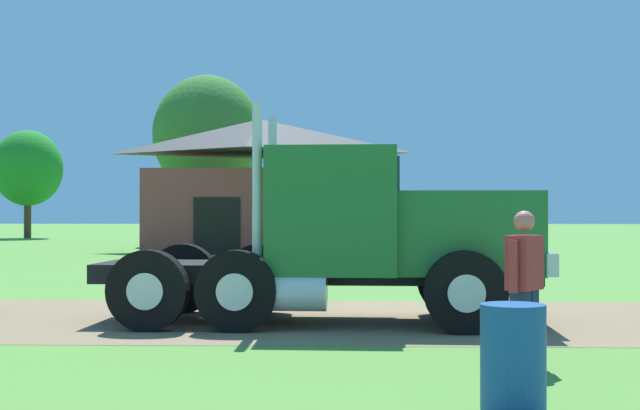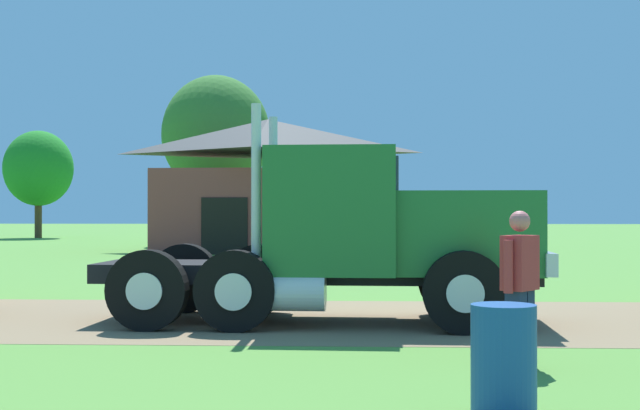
{
  "view_description": "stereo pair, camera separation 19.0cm",
  "coord_description": "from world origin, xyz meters",
  "px_view_note": "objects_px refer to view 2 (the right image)",
  "views": [
    {
      "loc": [
        -0.58,
        -13.58,
        1.68
      ],
      "look_at": [
        -0.99,
        -0.24,
        1.77
      ],
      "focal_mm": 49.15,
      "sensor_mm": 36.0,
      "label": 1
    },
    {
      "loc": [
        -0.39,
        -13.57,
        1.68
      ],
      "look_at": [
        -0.99,
        -0.24,
        1.77
      ],
      "focal_mm": 49.15,
      "sensor_mm": 36.0,
      "label": 2
    }
  ],
  "objects_px": {
    "truck_foreground_white": "(361,237)",
    "steel_barrel": "(504,358)",
    "visitor_walking_mid": "(520,283)",
    "shed_building": "(268,187)"
  },
  "relations": [
    {
      "from": "truck_foreground_white",
      "to": "steel_barrel",
      "type": "xyz_separation_m",
      "value": [
        1.19,
        -5.71,
        -0.84
      ]
    },
    {
      "from": "visitor_walking_mid",
      "to": "shed_building",
      "type": "distance_m",
      "value": 27.22
    },
    {
      "from": "steel_barrel",
      "to": "shed_building",
      "type": "distance_m",
      "value": 29.19
    },
    {
      "from": "steel_barrel",
      "to": "shed_building",
      "type": "xyz_separation_m",
      "value": [
        -5.01,
        28.67,
        2.21
      ]
    },
    {
      "from": "visitor_walking_mid",
      "to": "steel_barrel",
      "type": "xyz_separation_m",
      "value": [
        -0.51,
        -2.08,
        -0.46
      ]
    },
    {
      "from": "shed_building",
      "to": "steel_barrel",
      "type": "bearing_deg",
      "value": -80.08
    },
    {
      "from": "steel_barrel",
      "to": "visitor_walking_mid",
      "type": "bearing_deg",
      "value": 76.12
    },
    {
      "from": "visitor_walking_mid",
      "to": "shed_building",
      "type": "xyz_separation_m",
      "value": [
        -5.53,
        26.59,
        1.75
      ]
    },
    {
      "from": "truck_foreground_white",
      "to": "steel_barrel",
      "type": "relative_size",
      "value": 7.53
    },
    {
      "from": "truck_foreground_white",
      "to": "visitor_walking_mid",
      "type": "relative_size",
      "value": 4.0
    }
  ]
}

